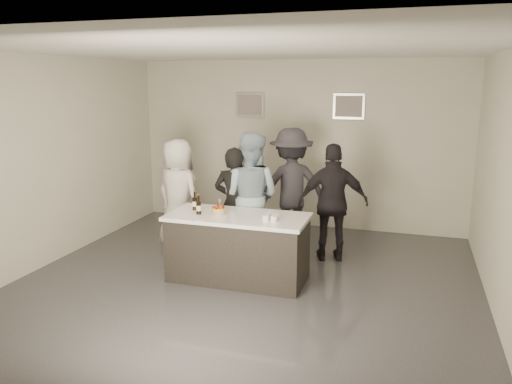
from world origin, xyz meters
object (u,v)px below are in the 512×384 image
(cake, at_px, (219,211))
(beer_bottle_a, at_px, (195,201))
(person_guest_back, at_px, (291,187))
(bar_counter, at_px, (238,247))
(person_guest_left, at_px, (178,194))
(person_guest_right, at_px, (333,203))
(person_main_blue, at_px, (250,196))
(person_main_black, at_px, (235,204))
(beer_bottle_b, at_px, (199,205))

(cake, distance_m, beer_bottle_a, 0.42)
(cake, relative_size, person_guest_back, 0.10)
(bar_counter, relative_size, person_guest_left, 1.06)
(person_guest_right, bearing_deg, beer_bottle_a, 16.26)
(person_guest_right, distance_m, person_guest_back, 0.94)
(person_main_blue, xyz_separation_m, person_guest_left, (-1.25, 0.14, -0.08))
(person_main_black, height_order, person_guest_right, person_guest_right)
(person_main_black, bearing_deg, beer_bottle_a, 59.16)
(bar_counter, relative_size, beer_bottle_a, 7.15)
(person_guest_back, bearing_deg, person_main_black, 29.44)
(person_guest_left, bearing_deg, bar_counter, 164.03)
(person_guest_left, bearing_deg, person_main_black, -174.59)
(person_main_black, relative_size, person_guest_right, 0.97)
(beer_bottle_a, bearing_deg, cake, -14.18)
(person_guest_back, bearing_deg, person_main_blue, 35.10)
(person_guest_left, bearing_deg, beer_bottle_a, 148.00)
(bar_counter, bearing_deg, person_main_blue, 97.10)
(bar_counter, bearing_deg, person_guest_back, 79.56)
(bar_counter, xyz_separation_m, beer_bottle_a, (-0.65, 0.09, 0.58))
(bar_counter, height_order, person_main_black, person_main_black)
(beer_bottle_b, xyz_separation_m, person_guest_back, (0.82, 1.80, -0.08))
(beer_bottle_b, bearing_deg, person_main_black, 76.02)
(cake, xyz_separation_m, person_main_black, (-0.04, 0.73, -0.09))
(cake, bearing_deg, person_guest_back, 71.43)
(bar_counter, distance_m, person_guest_left, 1.73)
(person_main_blue, height_order, person_guest_right, person_main_blue)
(bar_counter, distance_m, person_main_black, 0.87)
(bar_counter, xyz_separation_m, person_guest_left, (-1.36, 1.00, 0.42))
(cake, height_order, person_main_black, person_main_black)
(person_main_black, distance_m, person_main_blue, 0.26)
(person_guest_left, relative_size, person_guest_back, 0.92)
(person_main_black, xyz_separation_m, person_guest_left, (-1.05, 0.28, 0.02))
(person_guest_right, bearing_deg, beer_bottle_b, 23.21)
(beer_bottle_b, bearing_deg, person_guest_left, 127.42)
(bar_counter, distance_m, person_main_blue, 1.00)
(bar_counter, height_order, person_guest_right, person_guest_right)
(bar_counter, height_order, beer_bottle_b, beer_bottle_b)
(person_main_blue, distance_m, person_guest_right, 1.23)
(person_main_black, bearing_deg, cake, 91.63)
(person_main_black, distance_m, person_guest_back, 1.16)
(person_main_blue, bearing_deg, person_guest_back, -110.13)
(bar_counter, bearing_deg, beer_bottle_a, 172.44)
(person_guest_right, bearing_deg, person_guest_back, -50.09)
(person_guest_right, height_order, person_guest_back, person_guest_back)
(beer_bottle_a, bearing_deg, bar_counter, -7.56)
(bar_counter, height_order, person_main_blue, person_main_blue)
(person_guest_right, bearing_deg, person_main_blue, -1.05)
(cake, bearing_deg, person_main_blue, 79.87)
(beer_bottle_a, height_order, person_guest_back, person_guest_back)
(person_main_black, xyz_separation_m, person_guest_back, (0.61, 0.97, 0.10))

